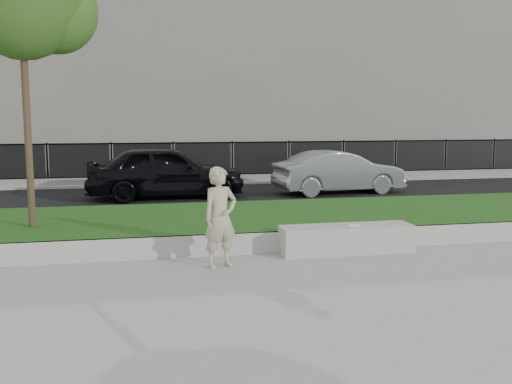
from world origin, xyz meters
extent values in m
plane|color=gray|center=(0.00, 0.00, 0.00)|extent=(90.00, 90.00, 0.00)
cube|color=black|center=(0.00, 3.00, 0.20)|extent=(34.00, 4.00, 0.40)
cube|color=#A6A49C|center=(0.00, 1.04, 0.20)|extent=(34.00, 0.08, 0.40)
cube|color=black|center=(0.00, 8.50, 0.02)|extent=(34.00, 7.00, 0.04)
cube|color=gray|center=(0.00, 13.00, 0.06)|extent=(34.00, 3.00, 0.12)
cube|color=slate|center=(0.00, 12.00, 0.24)|extent=(32.00, 0.30, 0.24)
cube|color=black|center=(0.00, 12.00, 0.87)|extent=(32.00, 0.04, 1.50)
cube|color=black|center=(0.00, 12.00, 1.57)|extent=(32.00, 0.05, 0.05)
cube|color=black|center=(0.00, 12.00, 0.37)|extent=(32.00, 0.05, 0.05)
cube|color=slate|center=(0.00, 20.00, 5.00)|extent=(34.00, 10.00, 10.00)
cube|color=#A6A49C|center=(1.88, 0.80, 0.26)|extent=(2.51, 0.63, 0.51)
imported|color=#B2A989|center=(-0.58, 0.25, 0.85)|extent=(0.73, 0.61, 1.70)
cube|color=white|center=(2.00, 0.73, 0.53)|extent=(0.22, 0.17, 0.02)
cylinder|color=#38281C|center=(-3.94, 2.50, 3.26)|extent=(0.14, 0.14, 5.72)
sphere|color=#2E541C|center=(-3.37, 2.73, 4.52)|extent=(1.60, 1.60, 1.60)
imported|color=black|center=(-1.06, 8.49, 0.85)|extent=(4.86, 2.13, 1.63)
imported|color=gray|center=(4.52, 8.45, 0.73)|extent=(4.34, 1.89, 1.39)
camera|label=1|loc=(-1.93, -9.08, 2.53)|focal=40.00mm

